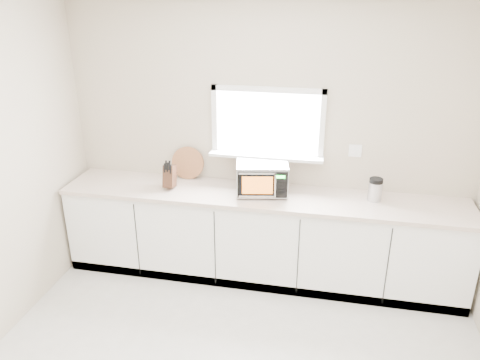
# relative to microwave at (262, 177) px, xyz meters

# --- Properties ---
(back_wall) EXTENTS (4.00, 0.17, 2.70)m
(back_wall) POSITION_rel_microwave_xyz_m (0.01, 0.27, 0.28)
(back_wall) COLOR #C2B79A
(back_wall) RESTS_ON ground
(cabinets) EXTENTS (3.92, 0.60, 0.88)m
(cabinets) POSITION_rel_microwave_xyz_m (0.00, -0.03, -0.64)
(cabinets) COLOR white
(cabinets) RESTS_ON ground
(countertop) EXTENTS (3.92, 0.64, 0.04)m
(countertop) POSITION_rel_microwave_xyz_m (0.00, -0.04, -0.18)
(countertop) COLOR beige
(countertop) RESTS_ON cabinets
(microwave) EXTENTS (0.54, 0.46, 0.31)m
(microwave) POSITION_rel_microwave_xyz_m (0.00, 0.00, 0.00)
(microwave) COLOR black
(microwave) RESTS_ON countertop
(knife_block) EXTENTS (0.11, 0.21, 0.30)m
(knife_block) POSITION_rel_microwave_xyz_m (-0.91, -0.06, -0.03)
(knife_block) COLOR #49291A
(knife_block) RESTS_ON countertop
(cutting_board) EXTENTS (0.34, 0.08, 0.34)m
(cutting_board) POSITION_rel_microwave_xyz_m (-0.81, 0.21, 0.01)
(cutting_board) COLOR olive
(cutting_board) RESTS_ON countertop
(coffee_grinder) EXTENTS (0.14, 0.14, 0.22)m
(coffee_grinder) POSITION_rel_microwave_xyz_m (1.06, 0.04, -0.05)
(coffee_grinder) COLOR #B5B8BD
(coffee_grinder) RESTS_ON countertop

